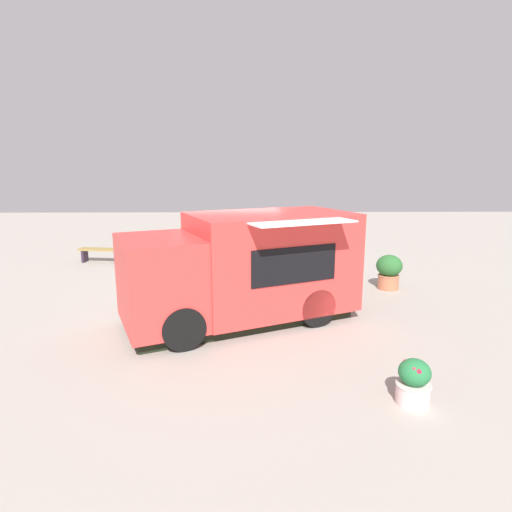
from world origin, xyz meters
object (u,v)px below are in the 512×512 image
Objects in this scene: person_customer at (210,249)px; planter_flowering_far at (414,382)px; planter_flowering_near at (389,271)px; plaza_bench at (101,252)px; food_truck at (244,270)px.

person_customer is 1.24× the size of planter_flowering_far.
planter_flowering_near is at bearing -14.80° from planter_flowering_far.
plaza_bench is at bearing 39.45° from planter_flowering_far.
food_truck reaches higher than plaza_bench.
food_truck is at bearing 35.78° from planter_flowering_far.
planter_flowering_far is (-9.77, -3.71, 0.01)m from person_customer.
food_truck reaches higher than planter_flowering_far.
planter_flowering_far reaches higher than plaza_bench.
person_customer is (6.45, 1.32, -0.79)m from food_truck.
person_customer is at bearing -78.66° from plaza_bench.
food_truck is at bearing 120.87° from planter_flowering_near.
food_truck reaches higher than person_customer.
planter_flowering_far is (-3.32, -2.39, -0.79)m from food_truck.
planter_flowering_far is 0.43× the size of plaza_bench.
person_customer reaches higher than planter_flowering_far.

